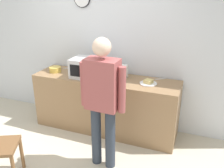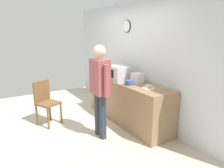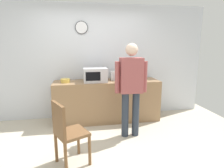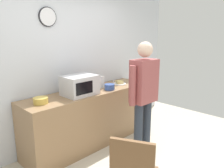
{
  "view_description": "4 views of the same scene",
  "coord_description": "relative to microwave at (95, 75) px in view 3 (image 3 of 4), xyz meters",
  "views": [
    {
      "loc": [
        1.66,
        -2.1,
        2.24
      ],
      "look_at": [
        0.53,
        0.85,
        0.98
      ],
      "focal_mm": 39.3,
      "sensor_mm": 36.0,
      "label": 1
    },
    {
      "loc": [
        3.82,
        -1.33,
        1.92
      ],
      "look_at": [
        0.4,
        0.75,
        0.94
      ],
      "focal_mm": 33.51,
      "sensor_mm": 36.0,
      "label": 2
    },
    {
      "loc": [
        -0.33,
        -2.82,
        1.68
      ],
      "look_at": [
        0.3,
        0.74,
        0.94
      ],
      "focal_mm": 30.12,
      "sensor_mm": 36.0,
      "label": 3
    },
    {
      "loc": [
        -1.96,
        -1.46,
        1.83
      ],
      "look_at": [
        0.43,
        0.88,
        1.05
      ],
      "focal_mm": 35.07,
      "sensor_mm": 36.0,
      "label": 4
    }
  ],
  "objects": [
    {
      "name": "ground_plane",
      "position": [
        -0.01,
        -1.16,
        -1.06
      ],
      "size": [
        6.0,
        6.0,
        0.0
      ],
      "primitive_type": "plane",
      "color": "beige"
    },
    {
      "name": "back_wall",
      "position": [
        -0.01,
        0.44,
        0.24
      ],
      "size": [
        5.4,
        0.13,
        2.6
      ],
      "color": "silver",
      "rests_on": "ground_plane"
    },
    {
      "name": "kitchen_counter",
      "position": [
        0.26,
        0.06,
        -0.61
      ],
      "size": [
        2.32,
        0.62,
        0.91
      ],
      "primitive_type": "cube",
      "color": "#93704C",
      "rests_on": "ground_plane"
    },
    {
      "name": "microwave",
      "position": [
        0.0,
        0.0,
        0.0
      ],
      "size": [
        0.5,
        0.39,
        0.3
      ],
      "color": "silver",
      "rests_on": "kitchen_counter"
    },
    {
      "name": "sandwich_plate",
      "position": [
        0.95,
        0.05,
        -0.13
      ],
      "size": [
        0.25,
        0.25,
        0.07
      ],
      "color": "white",
      "rests_on": "kitchen_counter"
    },
    {
      "name": "salad_bowl",
      "position": [
        -0.63,
        0.03,
        -0.11
      ],
      "size": [
        0.2,
        0.2,
        0.08
      ],
      "primitive_type": "cylinder",
      "color": "gold",
      "rests_on": "kitchen_counter"
    },
    {
      "name": "cereal_bowl",
      "position": [
        0.54,
        -0.1,
        -0.1
      ],
      "size": [
        0.17,
        0.17,
        0.09
      ],
      "primitive_type": "cylinder",
      "color": "#33519E",
      "rests_on": "kitchen_counter"
    },
    {
      "name": "toaster",
      "position": [
        0.47,
        0.15,
        -0.05
      ],
      "size": [
        0.22,
        0.18,
        0.2
      ],
      "primitive_type": "cube",
      "color": "silver",
      "rests_on": "kitchen_counter"
    },
    {
      "name": "fork_utensil",
      "position": [
        1.08,
        0.32,
        -0.15
      ],
      "size": [
        0.15,
        0.11,
        0.01
      ],
      "primitive_type": "cube",
      "rotation": [
        0.0,
        0.0,
        0.6
      ],
      "color": "silver",
      "rests_on": "kitchen_counter"
    },
    {
      "name": "spoon_utensil",
      "position": [
        -0.52,
        0.27,
        -0.15
      ],
      "size": [
        0.16,
        0.09,
        0.01
      ],
      "primitive_type": "cube",
      "rotation": [
        0.0,
        0.0,
        0.43
      ],
      "color": "silver",
      "rests_on": "kitchen_counter"
    },
    {
      "name": "person_standing",
      "position": [
        0.58,
        -0.78,
        -0.06
      ],
      "size": [
        0.59,
        0.25,
        1.72
      ],
      "color": "#2A3240",
      "rests_on": "ground_plane"
    },
    {
      "name": "wooden_chair",
      "position": [
        -0.53,
        -1.5,
        -0.54
      ],
      "size": [
        0.54,
        0.54,
        0.94
      ],
      "color": "brown",
      "rests_on": "ground_plane"
    }
  ]
}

